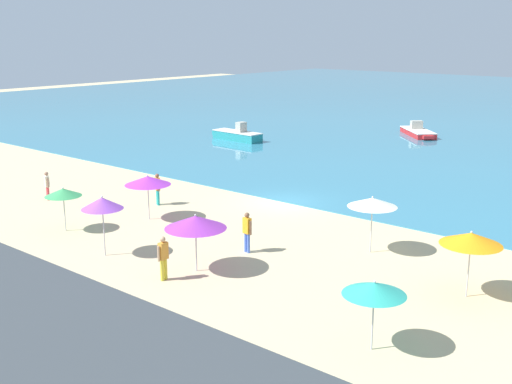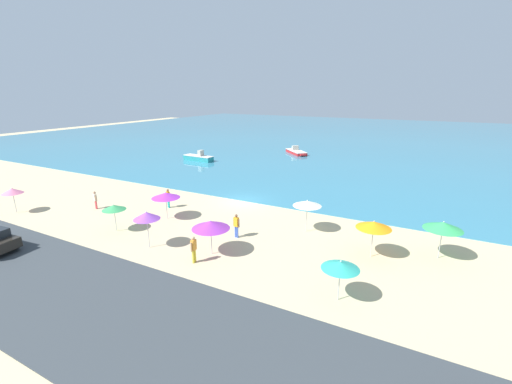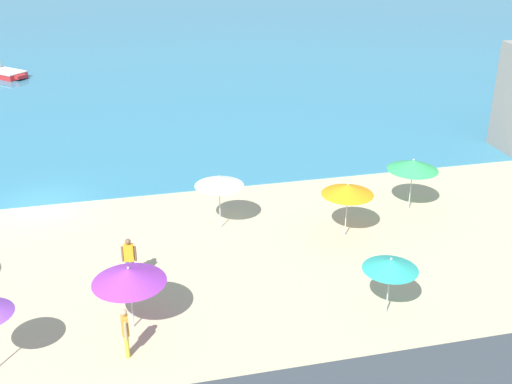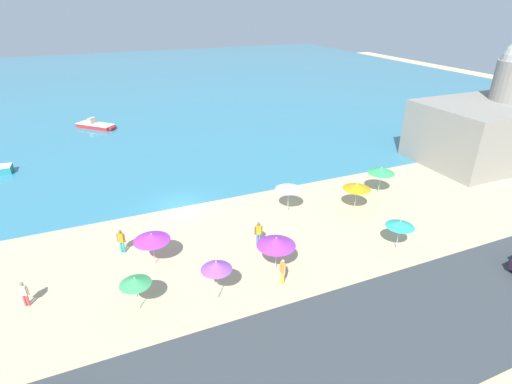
{
  "view_description": "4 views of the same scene",
  "coord_description": "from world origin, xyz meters",
  "px_view_note": "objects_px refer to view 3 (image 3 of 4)",
  "views": [
    {
      "loc": [
        21.18,
        -27.63,
        9.36
      ],
      "look_at": [
        1.44,
        -4.23,
        1.66
      ],
      "focal_mm": 45.0,
      "sensor_mm": 36.0,
      "label": 1
    },
    {
      "loc": [
        15.94,
        -27.33,
        10.32
      ],
      "look_at": [
        1.3,
        0.12,
        1.08
      ],
      "focal_mm": 24.0,
      "sensor_mm": 36.0,
      "label": 2
    },
    {
      "loc": [
        3.69,
        -29.13,
        13.27
      ],
      "look_at": [
        9.31,
        -5.24,
        2.07
      ],
      "focal_mm": 45.0,
      "sensor_mm": 36.0,
      "label": 3
    },
    {
      "loc": [
        -5.64,
        -29.45,
        15.77
      ],
      "look_at": [
        6.08,
        -1.96,
        1.15
      ],
      "focal_mm": 28.0,
      "sensor_mm": 36.0,
      "label": 4
    }
  ],
  "objects_px": {
    "beach_umbrella_8": "(391,265)",
    "beach_umbrella_0": "(413,165)",
    "bather_3": "(125,330)",
    "beach_umbrella_1": "(219,181)",
    "bather_0": "(129,257)",
    "beach_umbrella_2": "(129,275)",
    "beach_umbrella_7": "(348,189)"
  },
  "relations": [
    {
      "from": "beach_umbrella_0",
      "to": "beach_umbrella_7",
      "type": "distance_m",
      "value": 4.27
    },
    {
      "from": "beach_umbrella_7",
      "to": "bather_3",
      "type": "xyz_separation_m",
      "value": [
        -9.59,
        -6.01,
        -1.21
      ]
    },
    {
      "from": "beach_umbrella_7",
      "to": "bather_0",
      "type": "xyz_separation_m",
      "value": [
        -9.23,
        -1.51,
        -1.19
      ]
    },
    {
      "from": "beach_umbrella_0",
      "to": "beach_umbrella_2",
      "type": "distance_m",
      "value": 14.62
    },
    {
      "from": "beach_umbrella_0",
      "to": "beach_umbrella_7",
      "type": "relative_size",
      "value": 1.02
    },
    {
      "from": "beach_umbrella_1",
      "to": "bather_0",
      "type": "height_order",
      "value": "beach_umbrella_1"
    },
    {
      "from": "beach_umbrella_7",
      "to": "bather_0",
      "type": "bearing_deg",
      "value": -170.68
    },
    {
      "from": "beach_umbrella_8",
      "to": "bather_3",
      "type": "xyz_separation_m",
      "value": [
        -8.99,
        -0.29,
        -0.98
      ]
    },
    {
      "from": "beach_umbrella_8",
      "to": "beach_umbrella_0",
      "type": "bearing_deg",
      "value": 59.43
    },
    {
      "from": "bather_3",
      "to": "beach_umbrella_2",
      "type": "bearing_deg",
      "value": 79.85
    },
    {
      "from": "beach_umbrella_1",
      "to": "bather_0",
      "type": "relative_size",
      "value": 1.4
    },
    {
      "from": "beach_umbrella_0",
      "to": "beach_umbrella_8",
      "type": "relative_size",
      "value": 1.13
    },
    {
      "from": "beach_umbrella_0",
      "to": "bather_3",
      "type": "distance_m",
      "value": 15.61
    },
    {
      "from": "beach_umbrella_7",
      "to": "bather_3",
      "type": "relative_size",
      "value": 1.41
    },
    {
      "from": "bather_3",
      "to": "beach_umbrella_8",
      "type": "bearing_deg",
      "value": 1.82
    },
    {
      "from": "beach_umbrella_8",
      "to": "beach_umbrella_1",
      "type": "bearing_deg",
      "value": 120.56
    },
    {
      "from": "beach_umbrella_8",
      "to": "bather_3",
      "type": "relative_size",
      "value": 1.26
    },
    {
      "from": "beach_umbrella_7",
      "to": "bather_0",
      "type": "distance_m",
      "value": 9.43
    },
    {
      "from": "beach_umbrella_1",
      "to": "bather_3",
      "type": "relative_size",
      "value": 1.43
    },
    {
      "from": "beach_umbrella_1",
      "to": "bather_3",
      "type": "height_order",
      "value": "beach_umbrella_1"
    },
    {
      "from": "beach_umbrella_0",
      "to": "beach_umbrella_8",
      "type": "distance_m",
      "value": 8.77
    },
    {
      "from": "beach_umbrella_1",
      "to": "bather_0",
      "type": "distance_m",
      "value": 5.51
    },
    {
      "from": "beach_umbrella_0",
      "to": "beach_umbrella_8",
      "type": "height_order",
      "value": "beach_umbrella_0"
    },
    {
      "from": "beach_umbrella_1",
      "to": "beach_umbrella_2",
      "type": "distance_m",
      "value": 7.7
    },
    {
      "from": "beach_umbrella_0",
      "to": "beach_umbrella_2",
      "type": "relative_size",
      "value": 1.02
    },
    {
      "from": "beach_umbrella_1",
      "to": "beach_umbrella_7",
      "type": "xyz_separation_m",
      "value": [
        5.13,
        -1.95,
        -0.05
      ]
    },
    {
      "from": "beach_umbrella_1",
      "to": "bather_3",
      "type": "distance_m",
      "value": 9.21
    },
    {
      "from": "beach_umbrella_0",
      "to": "bather_3",
      "type": "bearing_deg",
      "value": -149.8
    },
    {
      "from": "beach_umbrella_8",
      "to": "bather_3",
      "type": "distance_m",
      "value": 9.05
    },
    {
      "from": "beach_umbrella_7",
      "to": "beach_umbrella_0",
      "type": "bearing_deg",
      "value": 25.22
    },
    {
      "from": "beach_umbrella_1",
      "to": "bather_0",
      "type": "xyz_separation_m",
      "value": [
        -4.1,
        -3.47,
        -1.24
      ]
    },
    {
      "from": "beach_umbrella_0",
      "to": "bather_3",
      "type": "relative_size",
      "value": 1.43
    }
  ]
}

